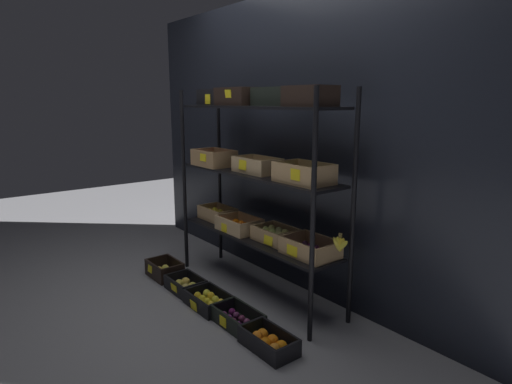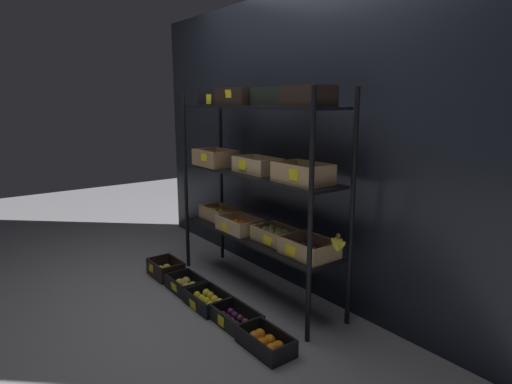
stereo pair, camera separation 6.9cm
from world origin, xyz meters
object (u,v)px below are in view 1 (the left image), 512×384
Objects in this scene: display_rack at (257,171)px; crate_ground_lemon at (209,301)px; crate_ground_left_apple_gold at (186,285)px; crate_ground_orange at (269,342)px; crate_ground_apple_gold at (165,271)px; crate_ground_plum at (238,319)px.

display_rack reaches higher than crate_ground_lemon.
crate_ground_orange is (1.04, -0.01, 0.00)m from crate_ground_left_apple_gold.
crate_ground_apple_gold reaches higher than crate_ground_left_apple_gold.
display_rack is 4.58× the size of crate_ground_plum.
crate_ground_plum is at bearing -51.72° from display_rack.
crate_ground_left_apple_gold is 0.87× the size of crate_ground_orange.
crate_ground_plum is (0.69, 0.01, -0.00)m from crate_ground_left_apple_gold.
crate_ground_lemon is at bearing 179.40° from crate_ground_orange.
display_rack reaches higher than crate_ground_orange.
crate_ground_apple_gold reaches higher than crate_ground_orange.
crate_ground_plum is (0.34, 0.01, -0.00)m from crate_ground_lemon.
display_rack is at bearing 52.26° from crate_ground_left_apple_gold.
crate_ground_apple_gold is 0.85× the size of crate_ground_orange.
crate_ground_apple_gold is 0.36m from crate_ground_left_apple_gold.
display_rack reaches higher than crate_ground_left_apple_gold.
crate_ground_left_apple_gold is (-0.35, -0.45, -0.92)m from display_rack.
crate_ground_orange is (1.40, -0.00, -0.01)m from crate_ground_apple_gold.
crate_ground_plum is (1.05, 0.02, -0.01)m from crate_ground_apple_gold.
crate_ground_apple_gold reaches higher than crate_ground_lemon.
crate_ground_apple_gold is 0.98× the size of crate_ground_left_apple_gold.
crate_ground_left_apple_gold reaches higher than crate_ground_lemon.
display_rack is at bearing 128.28° from crate_ground_plum.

